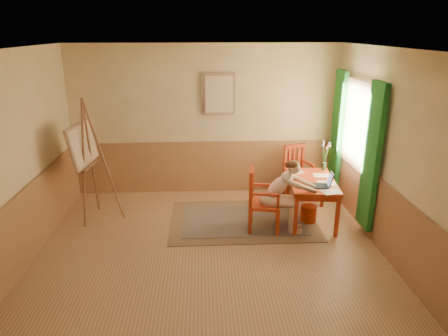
{
  "coord_description": "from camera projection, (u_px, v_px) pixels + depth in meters",
  "views": [
    {
      "loc": [
        -0.06,
        -5.1,
        3.02
      ],
      "look_at": [
        0.25,
        0.55,
        1.05
      ],
      "focal_mm": 32.0,
      "sensor_mm": 36.0,
      "label": 1
    }
  ],
  "objects": [
    {
      "name": "room",
      "position": [
        208.0,
        157.0,
        5.35
      ],
      "size": [
        5.04,
        4.54,
        2.84
      ],
      "color": "tan",
      "rests_on": "ground"
    },
    {
      "name": "wainscot",
      "position": [
        208.0,
        196.0,
        6.39
      ],
      "size": [
        5.0,
        4.5,
        1.0
      ],
      "color": "#B07649",
      "rests_on": "room"
    },
    {
      "name": "window",
      "position": [
        354.0,
        138.0,
        6.53
      ],
      "size": [
        0.12,
        2.01,
        2.2
      ],
      "color": "white",
      "rests_on": "room"
    },
    {
      "name": "wall_portrait",
      "position": [
        219.0,
        94.0,
        7.27
      ],
      "size": [
        0.6,
        0.05,
        0.76
      ],
      "color": "#9E7859",
      "rests_on": "room"
    },
    {
      "name": "rug",
      "position": [
        243.0,
        220.0,
        6.66
      ],
      "size": [
        2.4,
        1.61,
        0.02
      ],
      "color": "#8C7251",
      "rests_on": "room"
    },
    {
      "name": "table",
      "position": [
        312.0,
        185.0,
        6.47
      ],
      "size": [
        0.83,
        1.26,
        0.72
      ],
      "color": "#C03D1B",
      "rests_on": "room"
    },
    {
      "name": "chair_left",
      "position": [
        261.0,
        200.0,
        6.2
      ],
      "size": [
        0.54,
        0.53,
        1.03
      ],
      "color": "#C03D1B",
      "rests_on": "room"
    },
    {
      "name": "chair_back",
      "position": [
        297.0,
        172.0,
        7.49
      ],
      "size": [
        0.55,
        0.56,
        0.98
      ],
      "color": "#C03D1B",
      "rests_on": "room"
    },
    {
      "name": "figure",
      "position": [
        282.0,
        193.0,
        6.12
      ],
      "size": [
        0.9,
        0.46,
        1.18
      ],
      "color": "beige",
      "rests_on": "room"
    },
    {
      "name": "laptop",
      "position": [
        322.0,
        184.0,
        6.16
      ],
      "size": [
        0.39,
        0.26,
        0.22
      ],
      "color": "#1E2338",
      "rests_on": "table"
    },
    {
      "name": "papers",
      "position": [
        318.0,
        180.0,
        6.42
      ],
      "size": [
        0.73,
        1.16,
        0.0
      ],
      "color": "white",
      "rests_on": "table"
    },
    {
      "name": "vase",
      "position": [
        325.0,
        157.0,
        6.84
      ],
      "size": [
        0.22,
        0.25,
        0.5
      ],
      "color": "#3F724C",
      "rests_on": "table"
    },
    {
      "name": "wastebasket",
      "position": [
        308.0,
        214.0,
        6.59
      ],
      "size": [
        0.33,
        0.33,
        0.28
      ],
      "primitive_type": "cylinder",
      "rotation": [
        0.0,
        0.0,
        -0.32
      ],
      "color": "#AE330E",
      "rests_on": "room"
    },
    {
      "name": "easel",
      "position": [
        85.0,
        149.0,
        6.37
      ],
      "size": [
        0.72,
        0.91,
        2.04
      ],
      "color": "brown",
      "rests_on": "room"
    }
  ]
}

